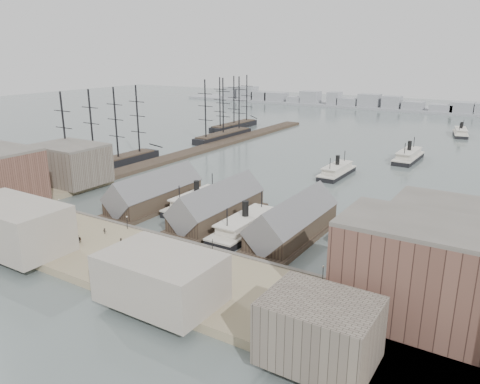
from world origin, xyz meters
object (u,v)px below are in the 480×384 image
Objects in this scene: tram at (362,308)px; horse_cart_left at (70,220)px; ferry_docked_west at (197,201)px; horse_cart_center at (77,239)px; horse_cart_right at (202,275)px.

tram is 90.40m from horse_cart_left.
tram is 2.17× the size of horse_cart_left.
ferry_docked_west is 40.95m from horse_cart_left.
horse_cart_center is at bearing -171.29° from tram.
ferry_docked_west reaches higher than horse_cart_left.
horse_cart_center is (-6.74, -44.24, 0.47)m from ferry_docked_west.
horse_cart_center reaches higher than horse_cart_left.
tram is at bearing -75.31° from horse_cart_right.
horse_cart_center is 41.06m from horse_cart_right.
ferry_docked_west is 55.22m from horse_cart_right.
horse_cart_left reaches higher than horse_cart_right.
ferry_docked_west is 80.56m from tram.
horse_cart_left is at bearing -119.65° from ferry_docked_west.
horse_cart_center is at bearing -98.67° from ferry_docked_west.
tram reaches higher than horse_cart_right.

